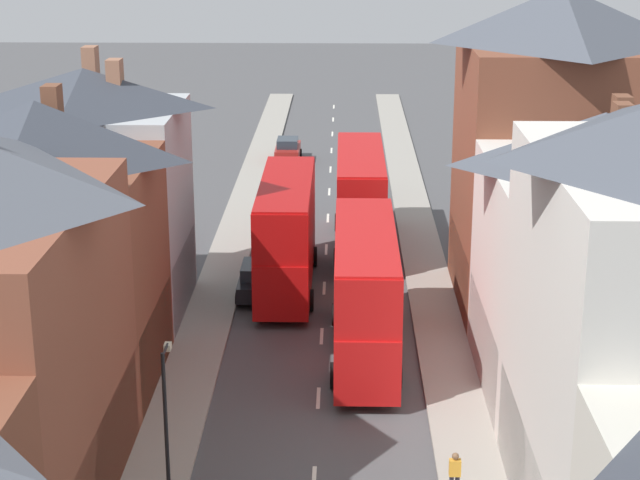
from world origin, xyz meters
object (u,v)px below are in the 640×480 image
(car_parked_left_b, at_px, (258,279))
(street_lamp, at_px, (167,422))
(double_decker_bus_mid_street, at_px, (365,292))
(car_mid_white, at_px, (288,150))
(double_decker_bus_lead, at_px, (360,199))
(pedestrian_mid_left, at_px, (455,474))
(car_far_grey, at_px, (358,183))
(double_decker_bus_far_approaching, at_px, (286,232))

(car_parked_left_b, height_order, street_lamp, street_lamp)
(double_decker_bus_mid_street, height_order, car_mid_white, double_decker_bus_mid_street)
(double_decker_bus_lead, relative_size, car_mid_white, 2.66)
(pedestrian_mid_left, bearing_deg, car_mid_white, 99.27)
(car_mid_white, bearing_deg, double_decker_bus_mid_street, -81.93)
(car_far_grey, bearing_deg, car_mid_white, 118.02)
(car_far_grey, bearing_deg, double_decker_bus_far_approaching, -101.83)
(car_mid_white, distance_m, pedestrian_mid_left, 46.35)
(street_lamp, bearing_deg, car_far_grey, 80.86)
(pedestrian_mid_left, xyz_separation_m, street_lamp, (-8.61, -1.07, 2.21))
(double_decker_bus_lead, bearing_deg, double_decker_bus_mid_street, -90.00)
(car_parked_left_b, height_order, car_far_grey, car_parked_left_b)
(double_decker_bus_lead, distance_m, car_mid_white, 21.00)
(double_decker_bus_lead, distance_m, double_decker_bus_far_approaching, 7.09)
(double_decker_bus_mid_street, bearing_deg, pedestrian_mid_left, -77.11)
(street_lamp, bearing_deg, car_parked_left_b, 86.58)
(double_decker_bus_far_approaching, relative_size, pedestrian_mid_left, 6.71)
(double_decker_bus_lead, bearing_deg, street_lamp, -102.85)
(car_parked_left_b, distance_m, car_far_grey, 19.03)
(double_decker_bus_mid_street, relative_size, car_far_grey, 2.45)
(double_decker_bus_mid_street, xyz_separation_m, pedestrian_mid_left, (2.57, -11.23, -1.78))
(car_parked_left_b, distance_m, car_mid_white, 27.59)
(double_decker_bus_far_approaching, bearing_deg, car_parked_left_b, -138.34)
(double_decker_bus_far_approaching, xyz_separation_m, car_parked_left_b, (-1.29, -1.15, -1.98))
(double_decker_bus_far_approaching, distance_m, car_mid_white, 26.55)
(double_decker_bus_mid_street, xyz_separation_m, car_far_grey, (0.01, 25.30, -2.01))
(car_far_grey, xyz_separation_m, pedestrian_mid_left, (2.56, -36.53, 0.22))
(car_parked_left_b, bearing_deg, street_lamp, -93.42)
(car_mid_white, distance_m, street_lamp, 46.88)
(car_mid_white, height_order, street_lamp, street_lamp)
(pedestrian_mid_left, distance_m, street_lamp, 8.95)
(double_decker_bus_mid_street, relative_size, car_parked_left_b, 2.57)
(double_decker_bus_lead, relative_size, car_parked_left_b, 2.57)
(double_decker_bus_lead, distance_m, double_decker_bus_mid_street, 14.18)
(car_far_grey, height_order, pedestrian_mid_left, pedestrian_mid_left)
(car_parked_left_b, relative_size, street_lamp, 0.76)
(double_decker_bus_mid_street, bearing_deg, double_decker_bus_lead, 90.00)
(car_parked_left_b, bearing_deg, car_mid_white, 90.00)
(car_parked_left_b, bearing_deg, pedestrian_mid_left, -67.65)
(double_decker_bus_mid_street, relative_size, car_mid_white, 2.66)
(double_decker_bus_far_approaching, height_order, pedestrian_mid_left, double_decker_bus_far_approaching)
(pedestrian_mid_left, bearing_deg, double_decker_bus_far_approaching, 107.73)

